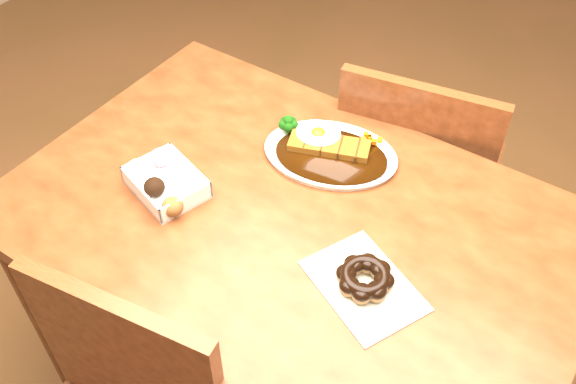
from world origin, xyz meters
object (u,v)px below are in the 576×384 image
Objects in this scene: katsu_curry_plate at (329,150)px; table at (291,247)px; donut_box at (164,181)px; chair_far at (416,175)px; pon_de_ring at (365,279)px.

table is at bearing -80.01° from katsu_curry_plate.
katsu_curry_plate is at bearing 50.74° from donut_box.
table is 0.57m from chair_far.
table is at bearing 162.09° from pon_de_ring.
donut_box is at bearing -129.26° from katsu_curry_plate.
katsu_curry_plate is at bearing 131.97° from pon_de_ring.
katsu_curry_plate is (-0.10, -0.33, 0.29)m from chair_far.
chair_far reaches higher than pon_de_ring.
donut_box is at bearing -163.08° from table.
katsu_curry_plate is at bearing 62.18° from chair_far.
table is 0.31m from donut_box.
pon_de_ring is (0.21, -0.07, 0.12)m from table.
donut_box is 0.74× the size of pon_de_ring.
katsu_curry_plate is 0.37m from pon_de_ring.
katsu_curry_plate is 0.38m from donut_box.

